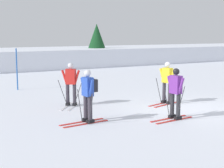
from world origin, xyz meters
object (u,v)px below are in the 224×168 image
at_px(skier_red, 71,82).
at_px(skier_purple, 175,92).
at_px(trail_marker_pole, 17,69).
at_px(conifer_far_left, 97,40).
at_px(skier_yellow, 167,80).
at_px(skier_blue, 88,93).

bearing_deg(skier_red, skier_purple, -58.78).
distance_m(skier_purple, trail_marker_pole, 9.09).
distance_m(skier_purple, conifer_far_left, 20.02).
distance_m(trail_marker_pole, conifer_far_left, 14.22).
bearing_deg(skier_yellow, trail_marker_pole, 125.02).
bearing_deg(trail_marker_pole, skier_blue, -86.70).
bearing_deg(skier_yellow, conifer_far_left, 72.70).
bearing_deg(conifer_far_left, skier_blue, -117.46).
relative_size(skier_red, skier_purple, 1.00).
bearing_deg(conifer_far_left, skier_red, -119.99).
relative_size(skier_purple, trail_marker_pole, 0.82).
bearing_deg(skier_red, trail_marker_pole, 100.67).
height_order(skier_blue, skier_red, same).
bearing_deg(trail_marker_pole, conifer_far_left, 46.80).
distance_m(skier_red, skier_purple, 4.27).
xyz_separation_m(trail_marker_pole, conifer_far_left, (9.70, 10.33, 1.15)).
xyz_separation_m(skier_blue, trail_marker_pole, (-0.43, 7.51, 0.09)).
height_order(skier_purple, conifer_far_left, conifer_far_left).
bearing_deg(skier_blue, skier_purple, -20.85).
height_order(skier_yellow, trail_marker_pole, trail_marker_pole).
relative_size(skier_red, conifer_far_left, 0.46).
bearing_deg(skier_red, skier_yellow, -23.09).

